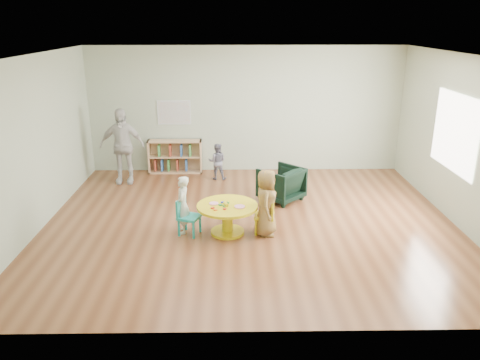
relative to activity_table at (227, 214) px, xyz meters
The scene contains 11 objects.
room 1.66m from the activity_table, 47.24° to the left, with size 7.10×7.00×2.80m.
activity_table is the anchor object (origin of this frame).
kid_chair_left 0.66m from the activity_table, behind, with size 0.41×0.41×0.60m.
kid_chair_right 0.64m from the activity_table, ahead, with size 0.36×0.36×0.59m.
bookshelf 3.51m from the activity_table, 110.47° to the left, with size 1.20×0.30×0.75m.
alphabet_poster 3.76m from the activity_table, 109.58° to the left, with size 0.74×0.01×0.54m.
armchair 1.79m from the activity_table, 55.25° to the left, with size 0.71×0.73×0.66m, color black.
child_left 0.74m from the activity_table, behind, with size 0.35×0.23×0.96m, color silver.
child_right 0.66m from the activity_table, ahead, with size 0.54×0.35×1.10m, color gold.
toddler 2.77m from the activity_table, 95.07° to the left, with size 0.39×0.30×0.80m, color #161637.
adult_caretaker 3.45m from the activity_table, 130.84° to the left, with size 0.94×0.39×1.60m, color silver.
Camera 1 is at (-0.30, -7.40, 3.31)m, focal length 35.00 mm.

